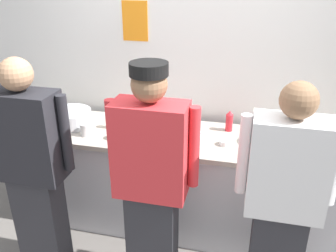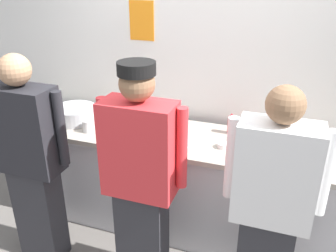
# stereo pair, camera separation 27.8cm
# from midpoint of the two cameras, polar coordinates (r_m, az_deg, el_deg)

# --- Properties ---
(ground_plane) EXTENTS (9.00, 9.00, 0.00)m
(ground_plane) POSITION_cam_midpoint_polar(r_m,az_deg,el_deg) (3.16, 1.75, -19.17)
(ground_plane) COLOR slate
(wall_back) EXTENTS (4.58, 0.11, 2.84)m
(wall_back) POSITION_cam_midpoint_polar(r_m,az_deg,el_deg) (3.21, 6.79, 10.53)
(wall_back) COLOR white
(wall_back) RESTS_ON ground
(prep_counter) EXTENTS (2.92, 0.70, 0.89)m
(prep_counter) POSITION_cam_midpoint_polar(r_m,az_deg,el_deg) (3.17, 3.93, -8.87)
(prep_counter) COLOR silver
(prep_counter) RESTS_ON ground
(chef_near_left) EXTENTS (0.61, 0.24, 1.66)m
(chef_near_left) POSITION_cam_midpoint_polar(r_m,az_deg,el_deg) (2.75, -18.36, -5.23)
(chef_near_left) COLOR #2D2D33
(chef_near_left) RESTS_ON ground
(chef_center) EXTENTS (0.61, 0.24, 1.67)m
(chef_center) POSITION_cam_midpoint_polar(r_m,az_deg,el_deg) (2.36, -1.02, -8.54)
(chef_center) COLOR #2D2D33
(chef_center) RESTS_ON ground
(chef_far_right) EXTENTS (0.60, 0.24, 1.62)m
(chef_far_right) POSITION_cam_midpoint_polar(r_m,az_deg,el_deg) (2.30, 19.53, -12.29)
(chef_far_right) COLOR #2D2D33
(chef_far_right) RESTS_ON ground
(plate_stack_front) EXTENTS (0.20, 0.20, 0.10)m
(plate_stack_front) POSITION_cam_midpoint_polar(r_m,az_deg,el_deg) (2.86, 17.38, -2.53)
(plate_stack_front) COLOR white
(plate_stack_front) RESTS_ON prep_counter
(mixing_bowl_steel) EXTENTS (0.38, 0.38, 0.13)m
(mixing_bowl_steel) POSITION_cam_midpoint_polar(r_m,az_deg,el_deg) (3.28, -12.32, 1.84)
(mixing_bowl_steel) COLOR #B7BABF
(mixing_bowl_steel) RESTS_ON prep_counter
(sheet_tray) EXTENTS (0.47, 0.39, 0.02)m
(sheet_tray) POSITION_cam_midpoint_polar(r_m,az_deg,el_deg) (2.92, 3.46, -1.58)
(sheet_tray) COLOR #B7BABF
(sheet_tray) RESTS_ON prep_counter
(squeeze_bottle_secondary) EXTENTS (0.06, 0.06, 0.18)m
(squeeze_bottle_secondary) POSITION_cam_midpoint_polar(r_m,az_deg,el_deg) (3.02, 12.65, 0.30)
(squeeze_bottle_secondary) COLOR red
(squeeze_bottle_secondary) RESTS_ON prep_counter
(squeeze_bottle_spare) EXTENTS (0.06, 0.06, 0.19)m
(squeeze_bottle_spare) POSITION_cam_midpoint_polar(r_m,az_deg,el_deg) (3.10, -5.67, 1.47)
(squeeze_bottle_spare) COLOR orange
(squeeze_bottle_spare) RESTS_ON prep_counter
(ramekin_yellow_sauce) EXTENTS (0.10, 0.10, 0.04)m
(ramekin_yellow_sauce) POSITION_cam_midpoint_polar(r_m,az_deg,el_deg) (2.95, -6.12, -1.27)
(ramekin_yellow_sauce) COLOR white
(ramekin_yellow_sauce) RESTS_ON prep_counter
(ramekin_green_sauce) EXTENTS (0.09, 0.09, 0.04)m
(ramekin_green_sauce) POSITION_cam_midpoint_polar(r_m,az_deg,el_deg) (2.80, 11.60, -3.07)
(ramekin_green_sauce) COLOR white
(ramekin_green_sauce) RESTS_ON prep_counter
(deli_cup) EXTENTS (0.09, 0.09, 0.10)m
(deli_cup) POSITION_cam_midpoint_polar(r_m,az_deg,el_deg) (3.04, -10.13, -0.05)
(deli_cup) COLOR white
(deli_cup) RESTS_ON prep_counter
(chefs_knife) EXTENTS (0.28, 0.03, 0.02)m
(chefs_knife) POSITION_cam_midpoint_polar(r_m,az_deg,el_deg) (3.17, -2.46, 0.42)
(chefs_knife) COLOR #B7BABF
(chefs_knife) RESTS_ON prep_counter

